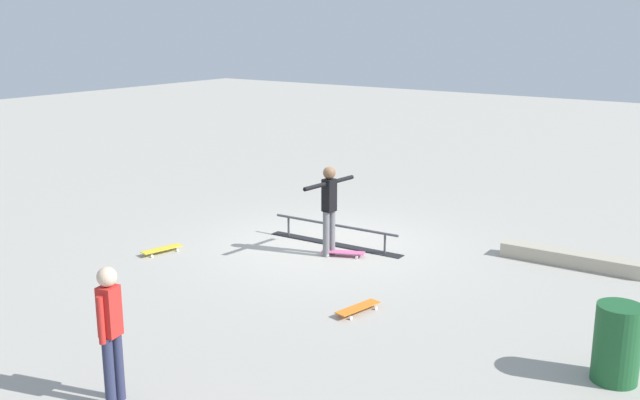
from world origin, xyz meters
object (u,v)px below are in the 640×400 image
loose_skateboard_orange (358,308)px  trash_bin (617,344)px  grind_rail (335,236)px  bystander_red_shirt (111,327)px  loose_skateboard_yellow (162,249)px  skater_main (329,204)px  skate_ledge (572,259)px  skateboard_main (343,252)px

loose_skateboard_orange → trash_bin: size_ratio=0.84×
grind_rail → bystander_red_shirt: size_ratio=1.78×
trash_bin → grind_rail: bearing=-24.0°
loose_skateboard_yellow → skater_main: bearing=135.3°
skate_ledge → skateboard_main: bearing=27.7°
skate_ledge → trash_bin: 4.37m
grind_rail → loose_skateboard_orange: 3.41m
skateboard_main → loose_skateboard_orange: bearing=104.6°
loose_skateboard_yellow → trash_bin: (-8.24, 0.29, 0.42)m
trash_bin → loose_skateboard_yellow: bearing=-2.0°
grind_rail → skater_main: skater_main is taller
trash_bin → loose_skateboard_orange: bearing=0.0°
bystander_red_shirt → loose_skateboard_orange: size_ratio=1.99×
grind_rail → skater_main: bearing=112.7°
grind_rail → bystander_red_shirt: (-1.32, 6.44, 0.74)m
loose_skateboard_orange → skateboard_main: bearing=-130.7°
loose_skateboard_orange → grind_rail: bearing=-129.0°
skateboard_main → loose_skateboard_orange: size_ratio=0.99×
grind_rail → loose_skateboard_orange: grind_rail is taller
skateboard_main → skater_main: bearing=-0.9°
loose_skateboard_yellow → skateboard_main: bearing=134.5°
skate_ledge → bystander_red_shirt: bystander_red_shirt is taller
skate_ledge → loose_skateboard_orange: skate_ledge is taller
grind_rail → skater_main: 1.04m
skater_main → bystander_red_shirt: (-1.03, 5.83, -0.06)m
loose_skateboard_yellow → trash_bin: trash_bin is taller
skate_ledge → skater_main: size_ratio=1.49×
skater_main → loose_skateboard_orange: skater_main is taller
skateboard_main → trash_bin: (-5.33, 2.10, 0.42)m
skater_main → bystander_red_shirt: bearing=15.2°
skate_ledge → bystander_red_shirt: size_ratio=1.53×
skate_ledge → loose_skateboard_yellow: size_ratio=3.05×
loose_skateboard_yellow → loose_skateboard_orange: bearing=98.9°
skateboard_main → trash_bin: trash_bin is taller
skater_main → bystander_red_shirt: 5.92m
skater_main → loose_skateboard_yellow: 3.29m
grind_rail → bystander_red_shirt: bystander_red_shirt is taller
loose_skateboard_orange → trash_bin: 3.70m
skater_main → loose_skateboard_orange: 2.90m
bystander_red_shirt → loose_skateboard_yellow: (3.69, -4.12, -0.85)m
grind_rail → trash_bin: (-5.86, 2.61, 0.30)m
skater_main → bystander_red_shirt: skater_main is taller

